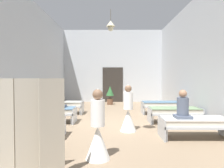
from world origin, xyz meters
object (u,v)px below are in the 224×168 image
Objects in this scene: bed_left_row_2 at (63,104)px; patient_seated_primary at (60,100)px; potted_plant at (110,94)px; bed_right_row_1 at (174,111)px; privacy_screen at (28,129)px; bed_left_row_1 at (50,111)px; bed_right_row_0 at (195,123)px; bed_left_row_0 at (29,122)px; patient_seated_secondary at (183,108)px; nurse_near_aisle at (98,134)px; nurse_mid_aisle at (128,115)px; bed_right_row_2 at (162,105)px.

patient_seated_primary is at bearing -79.23° from bed_left_row_2.
bed_left_row_2 is 2.38× the size of patient_seated_primary.
potted_plant is at bearing 70.17° from patient_seated_primary.
bed_left_row_2 is 3.89m from potted_plant.
privacy_screen is (-3.73, -4.24, 0.41)m from bed_right_row_1.
bed_left_row_1 and bed_right_row_1 have the same top height.
bed_right_row_0 is at bearing -24.35° from patient_seated_primary.
privacy_screen is at bearing -67.90° from bed_left_row_0.
patient_seated_secondary reaches higher than bed_right_row_1.
patient_seated_primary is 1.00× the size of patient_seated_secondary.
patient_seated_secondary is at bearing -24.09° from bed_left_row_1.
privacy_screen reaches higher than bed_right_row_1.
nurse_near_aisle is 2.35m from nurse_mid_aisle.
privacy_screen is (0.95, -2.34, 0.41)m from bed_left_row_0.
privacy_screen is (-1.11, -0.85, 0.32)m from nurse_near_aisle.
bed_left_row_0 is 2.56m from privacy_screen.
nurse_near_aisle is (2.06, -3.39, 0.09)m from bed_left_row_1.
bed_left_row_0 is 1.63× the size of potted_plant.
bed_left_row_2 is 1.92m from patient_seated_primary.
privacy_screen reaches higher than bed_right_row_2.
potted_plant reaches higher than bed_right_row_0.
nurse_mid_aisle is at bearing 152.58° from patient_seated_secondary.
potted_plant is at bearing -148.88° from nurse_mid_aisle.
privacy_screen is (-1.23, -9.36, 0.17)m from potted_plant.
bed_right_row_0 is 3.80m from bed_right_row_2.
bed_right_row_1 is 2.38× the size of patient_seated_secondary.
bed_left_row_1 is 3.97m from nurse_near_aisle.
bed_right_row_0 and bed_left_row_2 have the same top height.
bed_left_row_1 is 1.90m from bed_left_row_2.
bed_left_row_2 is at bearing 180.00° from bed_right_row_2.
patient_seated_primary is (-4.33, -1.84, 0.43)m from bed_right_row_2.
nurse_mid_aisle is (-1.82, -1.17, 0.09)m from bed_right_row_1.
nurse_mid_aisle reaches higher than bed_left_row_0.
bed_right_row_1 is 5.66m from privacy_screen.
bed_left_row_1 is 1.00× the size of bed_right_row_2.
patient_seated_secondary is (-0.35, -1.94, 0.43)m from bed_right_row_1.
bed_right_row_2 is at bearing 0.00° from bed_left_row_2.
nurse_near_aisle is 1.86× the size of patient_seated_primary.
bed_left_row_1 is at bearing -170.26° from patient_seated_primary.
bed_right_row_1 is at bearing 79.75° from patient_seated_secondary.
bed_right_row_1 is 2.17m from nurse_mid_aisle.
bed_right_row_1 is 5.71m from potted_plant.
bed_left_row_1 is at bearing -87.39° from nurse_mid_aisle.
bed_left_row_1 is 1.12× the size of privacy_screen.
bed_right_row_1 is at bearing -63.92° from potted_plant.
nurse_mid_aisle is 3.63m from privacy_screen.
bed_right_row_2 is (4.68, 3.80, 0.00)m from bed_left_row_0.
bed_right_row_0 is 5.05m from bed_left_row_1.
potted_plant is at bearing 127.89° from bed_right_row_2.
privacy_screen is (-3.73, -6.14, 0.41)m from bed_right_row_2.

